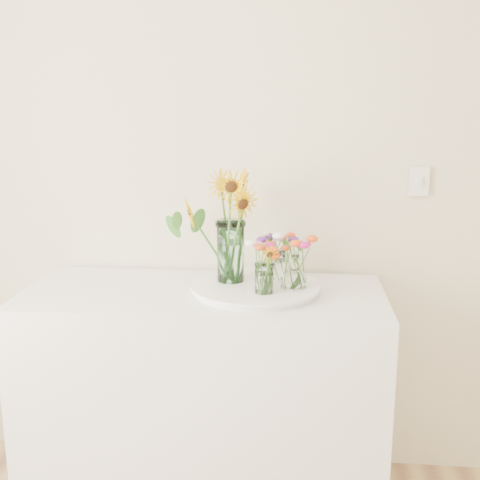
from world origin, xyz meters
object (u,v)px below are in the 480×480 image
at_px(small_vase_a, 264,279).
at_px(small_vase_b, 295,272).
at_px(mason_jar, 231,251).
at_px(small_vase_c, 277,265).
at_px(tray, 255,289).
at_px(counter, 205,398).

xyz_separation_m(small_vase_a, small_vase_b, (0.11, 0.08, 0.01)).
bearing_deg(small_vase_b, small_vase_a, -145.23).
xyz_separation_m(mason_jar, small_vase_b, (0.25, -0.06, -0.06)).
relative_size(mason_jar, small_vase_c, 2.10).
xyz_separation_m(tray, small_vase_b, (0.15, -0.02, 0.08)).
height_order(mason_jar, small_vase_a, mason_jar).
xyz_separation_m(counter, mason_jar, (0.10, 0.05, 0.60)).
bearing_deg(tray, counter, -176.29).
distance_m(small_vase_a, small_vase_b, 0.14).
bearing_deg(tray, small_vase_b, -9.32).
bearing_deg(small_vase_b, tray, 170.68).
height_order(counter, tray, tray).
bearing_deg(small_vase_c, counter, -158.97).
relative_size(tray, small_vase_c, 4.02).
bearing_deg(tray, mason_jar, 158.55).
relative_size(small_vase_b, small_vase_c, 1.12).
distance_m(counter, small_vase_a, 0.59).
distance_m(mason_jar, small_vase_b, 0.27).
relative_size(counter, small_vase_c, 11.88).
height_order(counter, mason_jar, mason_jar).
relative_size(small_vase_a, small_vase_c, 1.00).
bearing_deg(mason_jar, small_vase_b, -14.30).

